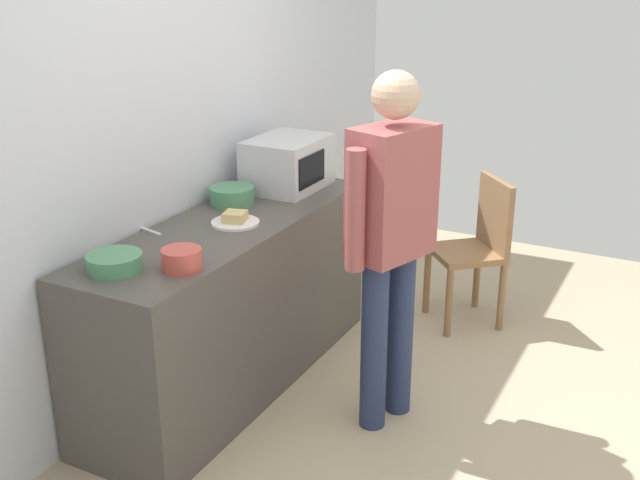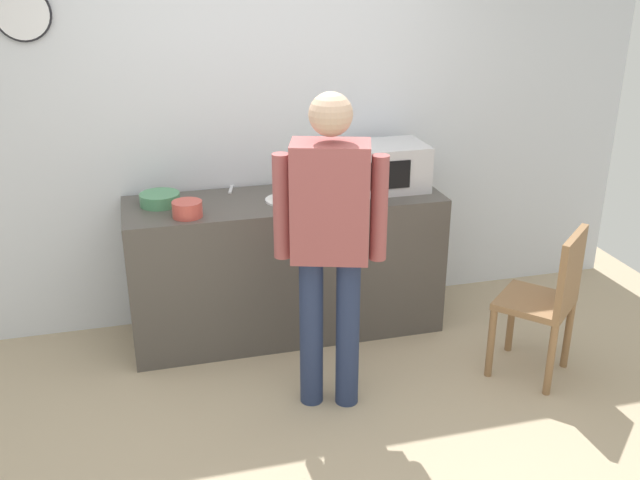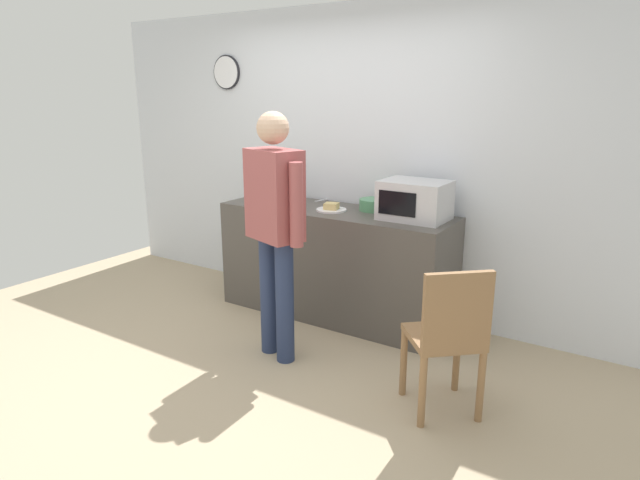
# 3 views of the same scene
# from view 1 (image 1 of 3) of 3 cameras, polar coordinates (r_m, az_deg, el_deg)

# --- Properties ---
(ground_plane) EXTENTS (6.00, 6.00, 0.00)m
(ground_plane) POSITION_cam_1_polar(r_m,az_deg,el_deg) (3.91, 8.63, -14.89)
(ground_plane) COLOR tan
(back_wall) EXTENTS (5.40, 0.13, 2.60)m
(back_wall) POSITION_cam_1_polar(r_m,az_deg,el_deg) (4.09, -12.13, 6.62)
(back_wall) COLOR silver
(back_wall) RESTS_ON ground_plane
(kitchen_counter) EXTENTS (2.02, 0.62, 0.93)m
(kitchen_counter) POSITION_cam_1_polar(r_m,az_deg,el_deg) (4.21, -6.51, -4.70)
(kitchen_counter) COLOR #4C4742
(kitchen_counter) RESTS_ON ground_plane
(microwave) EXTENTS (0.50, 0.39, 0.30)m
(microwave) POSITION_cam_1_polar(r_m,az_deg,el_deg) (4.57, -2.38, 5.68)
(microwave) COLOR silver
(microwave) RESTS_ON kitchen_counter
(sandwich_plate) EXTENTS (0.25, 0.25, 0.07)m
(sandwich_plate) POSITION_cam_1_polar(r_m,az_deg,el_deg) (4.00, -6.27, 1.45)
(sandwich_plate) COLOR white
(sandwich_plate) RESTS_ON kitchen_counter
(salad_bowl) EXTENTS (0.25, 0.25, 0.07)m
(salad_bowl) POSITION_cam_1_polar(r_m,az_deg,el_deg) (3.51, -14.90, -1.59)
(salad_bowl) COLOR #4C8E60
(salad_bowl) RESTS_ON kitchen_counter
(cereal_bowl) EXTENTS (0.25, 0.25, 0.09)m
(cereal_bowl) POSITION_cam_1_polar(r_m,az_deg,el_deg) (4.33, -6.50, 3.30)
(cereal_bowl) COLOR #4C8E60
(cereal_bowl) RESTS_ON kitchen_counter
(mixing_bowl) EXTENTS (0.18, 0.18, 0.09)m
(mixing_bowl) POSITION_cam_1_polar(r_m,az_deg,el_deg) (3.45, -10.16, -1.40)
(mixing_bowl) COLOR #C64C42
(mixing_bowl) RESTS_ON kitchen_counter
(fork_utensil) EXTENTS (0.09, 0.16, 0.01)m
(fork_utensil) POSITION_cam_1_polar(r_m,az_deg,el_deg) (4.89, -3.78, 4.84)
(fork_utensil) COLOR silver
(fork_utensil) RESTS_ON kitchen_counter
(spoon_utensil) EXTENTS (0.06, 0.17, 0.01)m
(spoon_utensil) POSITION_cam_1_polar(r_m,az_deg,el_deg) (3.97, -12.46, 0.67)
(spoon_utensil) COLOR silver
(spoon_utensil) RESTS_ON kitchen_counter
(person_standing) EXTENTS (0.57, 0.35, 1.77)m
(person_standing) POSITION_cam_1_polar(r_m,az_deg,el_deg) (3.65, 5.27, 0.98)
(person_standing) COLOR navy
(person_standing) RESTS_ON ground_plane
(wooden_chair) EXTENTS (0.56, 0.56, 0.94)m
(wooden_chair) POSITION_cam_1_polar(r_m,az_deg,el_deg) (4.97, 11.53, -0.30)
(wooden_chair) COLOR olive
(wooden_chair) RESTS_ON ground_plane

